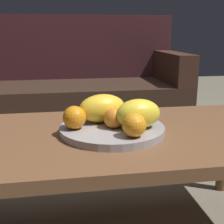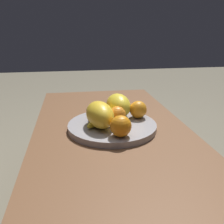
% 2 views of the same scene
% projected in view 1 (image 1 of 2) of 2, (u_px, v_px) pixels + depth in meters
% --- Properties ---
extents(coffee_table, '(1.24, 0.65, 0.43)m').
position_uv_depth(coffee_table, '(120.00, 144.00, 1.09)').
color(coffee_table, brown).
rests_on(coffee_table, ground_plane).
extents(couch, '(1.70, 0.70, 0.90)m').
position_uv_depth(couch, '(70.00, 94.00, 2.34)').
color(couch, '#301F17').
rests_on(couch, ground_plane).
extents(fruit_bowl, '(0.37, 0.37, 0.03)m').
position_uv_depth(fruit_bowl, '(112.00, 129.00, 1.08)').
color(fruit_bowl, '#999599').
rests_on(fruit_bowl, coffee_table).
extents(melon_large_front, '(0.19, 0.13, 0.10)m').
position_uv_depth(melon_large_front, '(102.00, 108.00, 1.11)').
color(melon_large_front, yellow).
rests_on(melon_large_front, fruit_bowl).
extents(melon_smaller_beside, '(0.17, 0.12, 0.10)m').
position_uv_depth(melon_smaller_beside, '(138.00, 114.00, 1.03)').
color(melon_smaller_beside, yellow).
rests_on(melon_smaller_beside, fruit_bowl).
extents(orange_front, '(0.07, 0.07, 0.07)m').
position_uv_depth(orange_front, '(114.00, 118.00, 1.04)').
color(orange_front, orange).
rests_on(orange_front, fruit_bowl).
extents(orange_left, '(0.08, 0.08, 0.08)m').
position_uv_depth(orange_left, '(74.00, 117.00, 1.03)').
color(orange_left, orange).
rests_on(orange_left, fruit_bowl).
extents(orange_right, '(0.08, 0.08, 0.08)m').
position_uv_depth(orange_right, '(134.00, 125.00, 0.95)').
color(orange_right, orange).
rests_on(orange_right, fruit_bowl).
extents(apple_front, '(0.07, 0.07, 0.07)m').
position_uv_depth(apple_front, '(124.00, 112.00, 1.13)').
color(apple_front, '#B03C1C').
rests_on(apple_front, fruit_bowl).
extents(banana_bunch, '(0.16, 0.12, 0.06)m').
position_uv_depth(banana_bunch, '(109.00, 115.00, 1.11)').
color(banana_bunch, yellow).
rests_on(banana_bunch, fruit_bowl).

